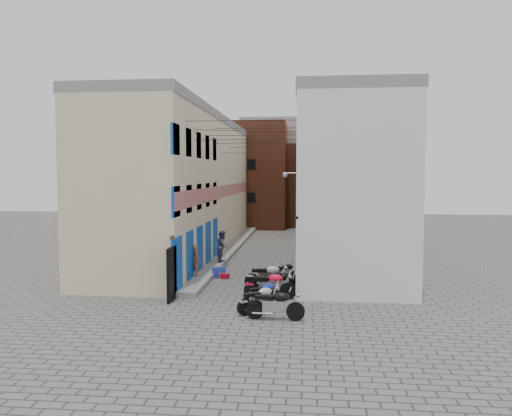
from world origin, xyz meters
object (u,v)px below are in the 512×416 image
(water_jug_near, at_px, (216,273))
(water_jug_far, at_px, (223,272))
(motorcycle_d, at_px, (270,284))
(motorcycle_f, at_px, (268,275))
(motorcycle_c, at_px, (263,293))
(person_b, at_px, (223,246))
(motorcycle_a, at_px, (275,303))
(motorcycle_b, at_px, (260,298))
(motorcycle_g, at_px, (283,272))
(motorcycle_e, at_px, (282,281))
(person_a, at_px, (196,261))
(red_crate, at_px, (225,276))

(water_jug_near, bearing_deg, water_jug_far, 53.20)
(motorcycle_d, height_order, motorcycle_f, motorcycle_d)
(motorcycle_c, relative_size, person_b, 0.97)
(motorcycle_a, bearing_deg, motorcycle_c, -160.03)
(motorcycle_b, xyz_separation_m, motorcycle_f, (-0.03, 4.05, 0.05))
(motorcycle_g, distance_m, water_jug_near, 3.52)
(motorcycle_e, bearing_deg, person_b, 173.52)
(motorcycle_a, relative_size, motorcycle_e, 1.14)
(motorcycle_b, height_order, person_a, person_a)
(motorcycle_c, bearing_deg, motorcycle_a, -14.06)
(motorcycle_c, height_order, motorcycle_f, motorcycle_f)
(person_a, relative_size, water_jug_far, 3.19)
(motorcycle_e, bearing_deg, water_jug_near, -167.78)
(motorcycle_a, distance_m, motorcycle_f, 4.92)
(person_a, bearing_deg, motorcycle_d, -148.59)
(motorcycle_a, relative_size, person_b, 1.20)
(motorcycle_g, relative_size, red_crate, 4.78)
(water_jug_far, bearing_deg, motorcycle_a, -67.01)
(motorcycle_b, height_order, motorcycle_c, motorcycle_b)
(motorcycle_f, relative_size, motorcycle_g, 1.12)
(person_b, bearing_deg, motorcycle_b, -160.02)
(water_jug_near, bearing_deg, person_a, -136.13)
(motorcycle_b, bearing_deg, motorcycle_f, 143.40)
(motorcycle_d, distance_m, motorcycle_g, 3.03)
(motorcycle_d, bearing_deg, person_b, -154.32)
(motorcycle_f, bearing_deg, motorcycle_e, 26.56)
(water_jug_near, xyz_separation_m, red_crate, (0.49, -0.13, -0.14))
(person_a, bearing_deg, motorcycle_b, -164.98)
(motorcycle_c, relative_size, red_crate, 4.28)
(person_b, bearing_deg, motorcycle_g, -135.86)
(motorcycle_f, bearing_deg, motorcycle_g, 140.91)
(motorcycle_g, height_order, water_jug_far, motorcycle_g)
(motorcycle_a, xyz_separation_m, red_crate, (-2.89, 6.69, -0.48))
(person_b, relative_size, red_crate, 4.42)
(red_crate, bearing_deg, motorcycle_e, -43.56)
(water_jug_near, bearing_deg, motorcycle_b, -65.10)
(motorcycle_f, relative_size, water_jug_near, 4.00)
(motorcycle_g, xyz_separation_m, water_jug_far, (-3.09, 1.27, -0.32))
(person_b, bearing_deg, red_crate, -166.68)
(water_jug_far, bearing_deg, motorcycle_c, -64.83)
(motorcycle_f, xyz_separation_m, red_crate, (-2.26, 1.81, -0.49))
(person_a, relative_size, person_b, 0.84)
(motorcycle_a, distance_m, motorcycle_c, 2.04)
(person_a, bearing_deg, motorcycle_a, -164.77)
(person_b, bearing_deg, motorcycle_d, -153.62)
(motorcycle_a, distance_m, person_b, 10.53)
(motorcycle_a, bearing_deg, red_crate, -153.36)
(motorcycle_f, bearing_deg, person_b, -158.14)
(motorcycle_f, bearing_deg, red_crate, -136.75)
(water_jug_near, bearing_deg, red_crate, -14.94)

